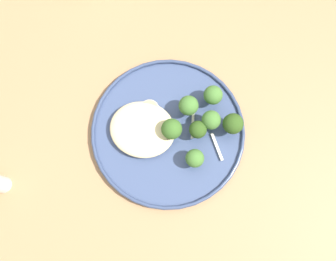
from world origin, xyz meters
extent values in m
plane|color=#47423D|center=(0.00, 0.00, 0.00)|extent=(6.00, 6.00, 0.00)
cube|color=#9E754C|center=(0.00, 0.00, 0.72)|extent=(1.40, 1.00, 0.04)
cylinder|color=#38476B|center=(0.03, -0.03, 0.74)|extent=(0.29, 0.29, 0.01)
torus|color=#334162|center=(0.03, -0.03, 0.75)|extent=(0.29, 0.29, 0.01)
ellipsoid|color=beige|center=(-0.02, -0.04, 0.76)|extent=(0.12, 0.11, 0.03)
cylinder|color=beige|center=(-0.01, -0.04, 0.76)|extent=(0.03, 0.03, 0.01)
cylinder|color=#988766|center=(-0.01, -0.04, 0.77)|extent=(0.03, 0.03, 0.00)
cylinder|color=beige|center=(-0.05, -0.05, 0.76)|extent=(0.03, 0.03, 0.02)
cylinder|color=#988766|center=(-0.05, -0.05, 0.77)|extent=(0.03, 0.03, 0.00)
cylinder|color=beige|center=(-0.02, 0.01, 0.76)|extent=(0.03, 0.03, 0.01)
cylinder|color=#988766|center=(-0.02, 0.01, 0.77)|extent=(0.03, 0.03, 0.00)
cylinder|color=#DBB77A|center=(0.02, -0.04, 0.76)|extent=(0.02, 0.02, 0.01)
cylinder|color=#8E774F|center=(0.02, -0.04, 0.77)|extent=(0.02, 0.02, 0.00)
cylinder|color=#7A994C|center=(0.03, -0.03, 0.76)|extent=(0.02, 0.02, 0.02)
sphere|color=#386023|center=(0.03, -0.03, 0.79)|extent=(0.04, 0.04, 0.04)
cylinder|color=#89A356|center=(0.08, -0.02, 0.76)|extent=(0.02, 0.02, 0.02)
sphere|color=#2D4C19|center=(0.08, -0.02, 0.78)|extent=(0.03, 0.03, 0.03)
cylinder|color=#7A994C|center=(0.09, -0.07, 0.76)|extent=(0.02, 0.02, 0.02)
sphere|color=#42702D|center=(0.09, -0.07, 0.78)|extent=(0.03, 0.03, 0.03)
cylinder|color=#89A356|center=(0.10, 0.01, 0.76)|extent=(0.01, 0.01, 0.02)
sphere|color=#42702D|center=(0.10, 0.01, 0.79)|extent=(0.04, 0.04, 0.04)
cylinder|color=#7A994C|center=(0.05, 0.02, 0.76)|extent=(0.01, 0.01, 0.02)
sphere|color=#42702D|center=(0.05, 0.02, 0.78)|extent=(0.04, 0.04, 0.04)
cylinder|color=#89A356|center=(0.09, 0.05, 0.76)|extent=(0.02, 0.02, 0.02)
sphere|color=#42702D|center=(0.09, 0.05, 0.78)|extent=(0.04, 0.04, 0.04)
cylinder|color=#89A356|center=(0.14, 0.01, 0.76)|extent=(0.02, 0.02, 0.02)
sphere|color=#2D4C19|center=(0.14, 0.01, 0.79)|extent=(0.04, 0.04, 0.04)
cube|color=silver|center=(0.12, -0.03, 0.75)|extent=(0.03, 0.05, 0.00)
cube|color=silver|center=(0.07, 0.00, 0.75)|extent=(0.02, 0.06, 0.00)
camera|label=1|loc=(0.06, -0.18, 1.45)|focal=40.74mm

